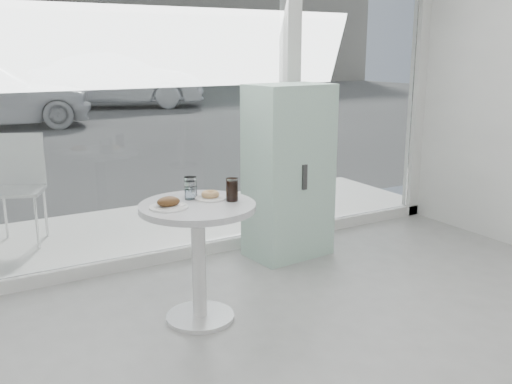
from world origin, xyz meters
TOP-DOWN VIEW (x-y plane):
  - storefront at (0.07, 3.00)m, footprint 5.00×0.14m
  - main_table at (-0.50, 1.90)m, footprint 0.72×0.72m
  - patio_deck at (0.00, 3.80)m, footprint 5.60×1.60m
  - street at (0.00, 16.00)m, footprint 40.00×24.00m
  - mint_cabinet at (0.65, 2.63)m, footprint 0.69×0.49m
  - patio_chair at (-1.24, 3.99)m, footprint 0.53×0.53m
  - car_silver at (3.27, 15.72)m, footprint 5.15×3.14m
  - plate_fritter at (-0.68, 1.90)m, footprint 0.23×0.23m
  - plate_donut at (-0.38, 1.96)m, footprint 0.20×0.20m
  - water_tumbler_a at (-0.49, 2.03)m, footprint 0.07×0.07m
  - water_tumbler_b at (-0.47, 2.07)m, footprint 0.08×0.08m
  - cola_glass at (-0.28, 1.85)m, footprint 0.08×0.08m

SIDE VIEW (x-z plane):
  - street at x=0.00m, z-range 0.00..0.00m
  - patio_deck at x=0.00m, z-range 0.00..0.05m
  - main_table at x=-0.50m, z-range 0.17..0.94m
  - patio_chair at x=-1.24m, z-range 0.11..1.05m
  - mint_cabinet at x=0.65m, z-range 0.00..1.42m
  - plate_donut at x=-0.38m, z-range 0.76..0.82m
  - plate_fritter at x=-0.68m, z-range 0.76..0.83m
  - car_silver at x=3.27m, z-range 0.00..1.60m
  - water_tumbler_a at x=-0.49m, z-range 0.76..0.88m
  - water_tumbler_b at x=-0.47m, z-range 0.76..0.89m
  - cola_glass at x=-0.28m, z-range 0.77..0.91m
  - storefront at x=0.07m, z-range 0.21..3.21m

